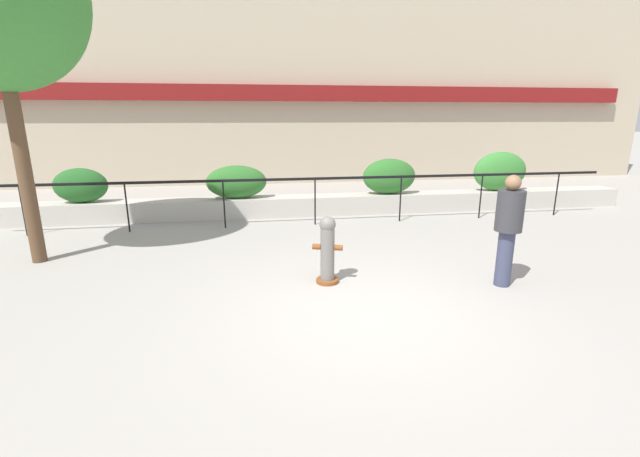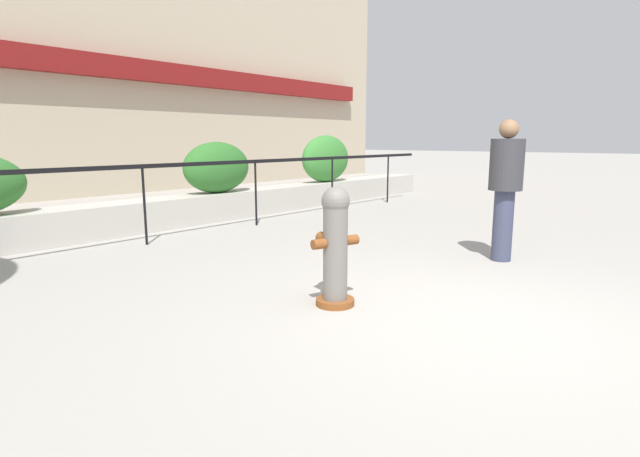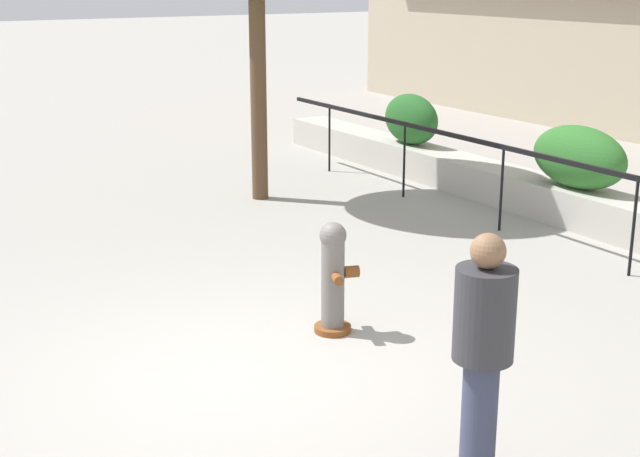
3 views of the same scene
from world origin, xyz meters
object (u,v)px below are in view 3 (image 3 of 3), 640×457
object	(u,v)px
pedestrian	(483,344)
hedge_bush_1	(579,157)
fire_hydrant	(333,277)
hedge_bush_0	(411,119)

from	to	relation	value
pedestrian	hedge_bush_1	bearing A→B (deg)	128.10
fire_hydrant	pedestrian	bearing A→B (deg)	-11.31
fire_hydrant	hedge_bush_1	bearing A→B (deg)	107.50
hedge_bush_0	hedge_bush_1	size ratio (longest dim) A/B	0.82
hedge_bush_1	pedestrian	size ratio (longest dim) A/B	0.89
hedge_bush_0	pedestrian	size ratio (longest dim) A/B	0.73
pedestrian	fire_hydrant	bearing A→B (deg)	168.69
hedge_bush_1	pedestrian	xyz separation A→B (m)	(4.20, -5.36, 0.07)
hedge_bush_0	pedestrian	bearing A→B (deg)	-34.05
hedge_bush_1	fire_hydrant	size ratio (longest dim) A/B	1.42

